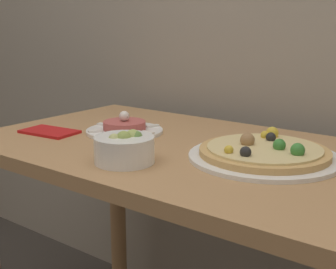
# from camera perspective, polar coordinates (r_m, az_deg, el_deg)

# --- Properties ---
(dining_table) EXTENTS (1.18, 0.67, 0.77)m
(dining_table) POSITION_cam_1_polar(r_m,az_deg,el_deg) (1.24, 2.69, -7.11)
(dining_table) COLOR #AD7F51
(dining_table) RESTS_ON ground_plane
(pizza_plate) EXTENTS (0.35, 0.35, 0.06)m
(pizza_plate) POSITION_cam_1_polar(r_m,az_deg,el_deg) (1.12, 11.65, -2.21)
(pizza_plate) COLOR white
(pizza_plate) RESTS_ON dining_table
(tartare_plate) EXTENTS (0.22, 0.22, 0.06)m
(tartare_plate) POSITION_cam_1_polar(r_m,az_deg,el_deg) (1.36, -5.32, 0.76)
(tartare_plate) COLOR white
(tartare_plate) RESTS_ON dining_table
(small_bowl) EXTENTS (0.14, 0.14, 0.08)m
(small_bowl) POSITION_cam_1_polar(r_m,az_deg,el_deg) (1.07, -5.29, -1.66)
(small_bowl) COLOR white
(small_bowl) RESTS_ON dining_table
(napkin) EXTENTS (0.17, 0.11, 0.01)m
(napkin) POSITION_cam_1_polar(r_m,az_deg,el_deg) (1.39, -14.24, 0.34)
(napkin) COLOR red
(napkin) RESTS_ON dining_table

